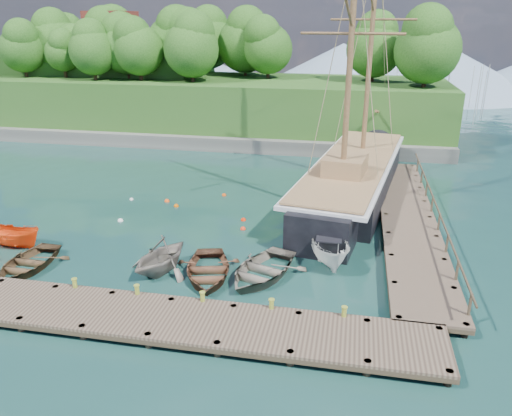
# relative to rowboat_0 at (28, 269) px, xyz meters

# --- Properties ---
(ground) EXTENTS (160.00, 160.00, 0.00)m
(ground) POSITION_rel_rowboat_0_xyz_m (8.00, 2.92, 0.00)
(ground) COLOR #193D35
(ground) RESTS_ON ground
(dock_near) EXTENTS (20.00, 3.20, 1.10)m
(dock_near) POSITION_rel_rowboat_0_xyz_m (10.00, -3.58, 0.43)
(dock_near) COLOR #433328
(dock_near) RESTS_ON ground
(dock_east) EXTENTS (3.20, 24.00, 1.10)m
(dock_east) POSITION_rel_rowboat_0_xyz_m (19.50, 9.92, 0.43)
(dock_east) COLOR #433328
(dock_east) RESTS_ON ground
(bollard_0) EXTENTS (0.26, 0.26, 0.45)m
(bollard_0) POSITION_rel_rowboat_0_xyz_m (4.00, -2.18, 0.00)
(bollard_0) COLOR olive
(bollard_0) RESTS_ON ground
(bollard_1) EXTENTS (0.26, 0.26, 0.45)m
(bollard_1) POSITION_rel_rowboat_0_xyz_m (7.00, -2.18, 0.00)
(bollard_1) COLOR olive
(bollard_1) RESTS_ON ground
(bollard_2) EXTENTS (0.26, 0.26, 0.45)m
(bollard_2) POSITION_rel_rowboat_0_xyz_m (10.00, -2.18, 0.00)
(bollard_2) COLOR olive
(bollard_2) RESTS_ON ground
(bollard_3) EXTENTS (0.26, 0.26, 0.45)m
(bollard_3) POSITION_rel_rowboat_0_xyz_m (13.00, -2.18, 0.00)
(bollard_3) COLOR olive
(bollard_3) RESTS_ON ground
(bollard_4) EXTENTS (0.26, 0.26, 0.45)m
(bollard_4) POSITION_rel_rowboat_0_xyz_m (16.00, -2.18, 0.00)
(bollard_4) COLOR olive
(bollard_4) RESTS_ON ground
(rowboat_0) EXTENTS (3.14, 4.35, 0.89)m
(rowboat_0) POSITION_rel_rowboat_0_xyz_m (0.00, 0.00, 0.00)
(rowboat_0) COLOR #4D3721
(rowboat_0) RESTS_ON ground
(rowboat_1) EXTENTS (4.25, 4.58, 1.98)m
(rowboat_1) POSITION_rel_rowboat_0_xyz_m (6.80, 1.12, 0.00)
(rowboat_1) COLOR slate
(rowboat_1) RESTS_ON ground
(rowboat_2) EXTENTS (4.29, 5.23, 0.95)m
(rowboat_2) POSITION_rel_rowboat_0_xyz_m (9.26, 1.00, 0.00)
(rowboat_2) COLOR brown
(rowboat_2) RESTS_ON ground
(rowboat_3) EXTENTS (4.90, 5.76, 1.01)m
(rowboat_3) POSITION_rel_rowboat_0_xyz_m (11.87, 1.51, 0.00)
(rowboat_3) COLOR #676053
(rowboat_3) RESTS_ON ground
(motorboat_orange) EXTENTS (3.75, 1.70, 1.41)m
(motorboat_orange) POSITION_rel_rowboat_0_xyz_m (-2.41, 2.24, 0.00)
(motorboat_orange) COLOR #F54B11
(motorboat_orange) RESTS_ON ground
(cabin_boat_white) EXTENTS (2.98, 4.96, 1.80)m
(cabin_boat_white) POSITION_rel_rowboat_0_xyz_m (15.00, 3.86, 0.00)
(cabin_boat_white) COLOR white
(cabin_boat_white) RESTS_ON ground
(schooner) EXTENTS (8.21, 27.62, 20.35)m
(schooner) POSITION_rel_rowboat_0_xyz_m (15.98, 14.44, 1.13)
(schooner) COLOR black
(schooner) RESTS_ON ground
(mooring_buoy_0) EXTENTS (0.34, 0.34, 0.34)m
(mooring_buoy_0) POSITION_rel_rowboat_0_xyz_m (1.79, 6.89, 0.00)
(mooring_buoy_0) COLOR white
(mooring_buoy_0) RESTS_ON ground
(mooring_buoy_1) EXTENTS (0.33, 0.33, 0.33)m
(mooring_buoy_1) POSITION_rel_rowboat_0_xyz_m (4.35, 10.09, 0.00)
(mooring_buoy_1) COLOR #EA5D00
(mooring_buoy_1) RESTS_ON ground
(mooring_buoy_2) EXTENTS (0.33, 0.33, 0.33)m
(mooring_buoy_2) POSITION_rel_rowboat_0_xyz_m (9.38, 8.53, 0.00)
(mooring_buoy_2) COLOR red
(mooring_buoy_2) RESTS_ON ground
(mooring_buoy_3) EXTENTS (0.34, 0.34, 0.34)m
(mooring_buoy_3) POSITION_rel_rowboat_0_xyz_m (12.33, 10.21, 0.00)
(mooring_buoy_3) COLOR silver
(mooring_buoy_3) RESTS_ON ground
(mooring_buoy_4) EXTENTS (0.36, 0.36, 0.36)m
(mooring_buoy_4) POSITION_rel_rowboat_0_xyz_m (3.38, 10.89, 0.00)
(mooring_buoy_4) COLOR #FA490D
(mooring_buoy_4) RESTS_ON ground
(mooring_buoy_5) EXTENTS (0.31, 0.31, 0.31)m
(mooring_buoy_5) POSITION_rel_rowboat_0_xyz_m (6.97, 12.91, 0.00)
(mooring_buoy_5) COLOR #E64C0B
(mooring_buoy_5) RESTS_ON ground
(mooring_buoy_6) EXTENTS (0.28, 0.28, 0.28)m
(mooring_buoy_6) POSITION_rel_rowboat_0_xyz_m (0.78, 10.75, 0.00)
(mooring_buoy_6) COLOR silver
(mooring_buoy_6) RESTS_ON ground
(mooring_buoy_7) EXTENTS (0.33, 0.33, 0.33)m
(mooring_buoy_7) POSITION_rel_rowboat_0_xyz_m (9.68, 7.13, 0.00)
(mooring_buoy_7) COLOR #FA3415
(mooring_buoy_7) RESTS_ON ground
(headland) EXTENTS (51.00, 19.31, 12.90)m
(headland) POSITION_rel_rowboat_0_xyz_m (-4.88, 34.28, 5.54)
(headland) COLOR #474744
(headland) RESTS_ON ground
(distant_ridge) EXTENTS (117.00, 40.00, 10.00)m
(distant_ridge) POSITION_rel_rowboat_0_xyz_m (12.30, 72.92, 4.35)
(distant_ridge) COLOR #728CA5
(distant_ridge) RESTS_ON ground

